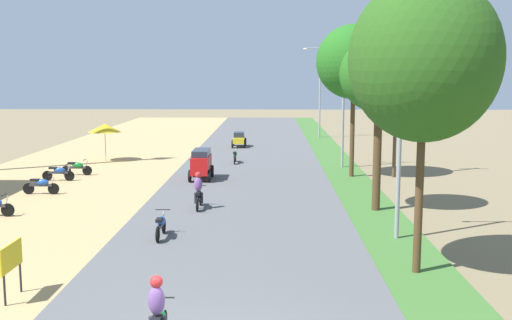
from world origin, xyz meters
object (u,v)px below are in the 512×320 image
(median_tree_third, at_px, (354,62))
(utility_pole_near, at_px, (396,90))
(parked_motorbike_sixth, at_px, (77,167))
(median_tree_nearest, at_px, (424,60))
(motorbike_ahead_fourth, at_px, (199,191))
(parked_motorbike_fourth, at_px, (41,184))
(car_sedan_yellow, at_px, (239,139))
(vendor_umbrella, at_px, (105,128))
(streetlamp_mid, at_px, (343,100))
(streetlamp_far, at_px, (320,86))
(motorbike_ahead_second, at_px, (158,313))
(car_van_red, at_px, (201,163))
(streetlamp_near, at_px, (400,112))
(motorbike_ahead_third, at_px, (161,224))
(median_tree_second, at_px, (380,75))
(motorbike_ahead_fifth, at_px, (235,155))
(street_signboard, at_px, (11,260))
(parked_motorbike_fifth, at_px, (59,172))

(median_tree_third, relative_size, utility_pole_near, 0.89)
(parked_motorbike_sixth, height_order, median_tree_nearest, median_tree_nearest)
(utility_pole_near, xyz_separation_m, motorbike_ahead_fourth, (-10.31, -8.90, -4.20))
(parked_motorbike_fourth, bearing_deg, car_sedan_yellow, 66.00)
(vendor_umbrella, bearing_deg, streetlamp_mid, -8.79)
(streetlamp_far, height_order, motorbike_ahead_second, streetlamp_far)
(car_van_red, bearing_deg, parked_motorbike_fourth, -149.59)
(parked_motorbike_fourth, xyz_separation_m, motorbike_ahead_second, (8.87, -16.77, 0.30))
(streetlamp_near, height_order, motorbike_ahead_third, streetlamp_near)
(median_tree_second, relative_size, motorbike_ahead_fourth, 4.18)
(utility_pole_near, relative_size, car_van_red, 4.04)
(utility_pole_near, height_order, car_van_red, utility_pole_near)
(streetlamp_mid, height_order, motorbike_ahead_fifth, streetlamp_mid)
(motorbike_ahead_third, bearing_deg, median_tree_second, 29.12)
(parked_motorbike_sixth, xyz_separation_m, car_sedan_yellow, (8.79, 14.00, 0.19))
(parked_motorbike_fourth, height_order, car_van_red, car_van_red)
(street_signboard, bearing_deg, streetlamp_near, 28.78)
(parked_motorbike_fourth, height_order, streetlamp_near, streetlamp_near)
(car_sedan_yellow, bearing_deg, vendor_umbrella, -137.29)
(median_tree_nearest, bearing_deg, street_signboard, -167.66)
(parked_motorbike_fourth, bearing_deg, motorbike_ahead_second, -62.13)
(streetlamp_far, height_order, motorbike_ahead_fifth, streetlamp_far)
(street_signboard, height_order, motorbike_ahead_third, street_signboard)
(motorbike_ahead_third, height_order, motorbike_ahead_fourth, motorbike_ahead_fourth)
(street_signboard, bearing_deg, median_tree_nearest, 12.34)
(utility_pole_near, distance_m, car_sedan_yellow, 17.46)
(parked_motorbike_sixth, distance_m, motorbike_ahead_fifth, 10.30)
(parked_motorbike_fourth, distance_m, median_tree_second, 17.05)
(utility_pole_near, xyz_separation_m, motorbike_ahead_second, (-9.59, -22.56, -4.20))
(street_signboard, distance_m, motorbike_ahead_third, 6.72)
(parked_motorbike_fifth, relative_size, motorbike_ahead_third, 1.00)
(parked_motorbike_fourth, height_order, street_signboard, street_signboard)
(median_tree_third, distance_m, streetlamp_mid, 4.20)
(motorbike_ahead_third, xyz_separation_m, motorbike_ahead_fifth, (1.62, 18.59, 0.00))
(car_van_red, bearing_deg, median_tree_third, 8.65)
(street_signboard, distance_m, car_sedan_yellow, 33.86)
(street_signboard, distance_m, car_van_red, 18.51)
(streetlamp_mid, bearing_deg, street_signboard, -116.22)
(car_sedan_yellow, relative_size, motorbike_ahead_third, 1.26)
(median_tree_nearest, xyz_separation_m, streetlamp_mid, (0.18, 20.65, -2.04))
(parked_motorbike_fourth, xyz_separation_m, motorbike_ahead_third, (7.32, -7.86, 0.02))
(streetlamp_far, bearing_deg, parked_motorbike_fourth, -120.09)
(utility_pole_near, distance_m, motorbike_ahead_third, 18.18)
(vendor_umbrella, relative_size, motorbike_ahead_third, 1.40)
(street_signboard, height_order, motorbike_ahead_second, motorbike_ahead_second)
(vendor_umbrella, xyz_separation_m, median_tree_nearest, (15.63, -23.10, 4.05))
(motorbike_ahead_second, bearing_deg, median_tree_nearest, 37.86)
(parked_motorbike_sixth, height_order, streetlamp_far, streetlamp_far)
(street_signboard, bearing_deg, parked_motorbike_sixth, 102.97)
(parked_motorbike_fourth, height_order, median_tree_nearest, median_tree_nearest)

